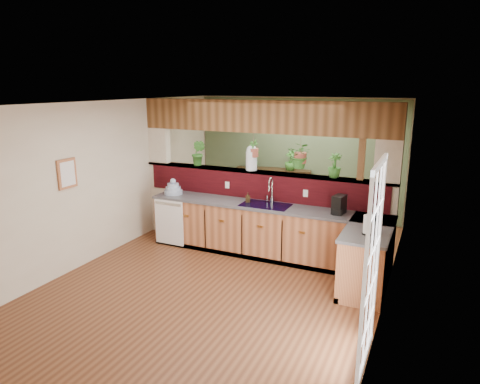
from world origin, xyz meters
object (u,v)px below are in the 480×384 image
at_px(dish_stack, 173,189).
at_px(shelving_console, 273,193).
at_px(glass_jar, 251,158).
at_px(coffee_maker, 339,205).
at_px(soap_dispenser, 248,197).
at_px(paper_towel, 367,225).
at_px(faucet, 271,189).

xyz_separation_m(dish_stack, shelving_console, (1.10, 2.29, -0.49)).
bearing_deg(glass_jar, shelving_console, 98.70).
distance_m(coffee_maker, shelving_console, 3.02).
relative_size(soap_dispenser, coffee_maker, 0.59).
bearing_deg(coffee_maker, glass_jar, 178.60).
relative_size(dish_stack, paper_towel, 1.18).
xyz_separation_m(coffee_maker, shelving_console, (-1.93, 2.27, -0.53)).
distance_m(soap_dispenser, shelving_console, 2.33).
height_order(coffee_maker, glass_jar, glass_jar).
xyz_separation_m(dish_stack, paper_towel, (3.57, -0.75, 0.04)).
relative_size(dish_stack, coffee_maker, 1.15).
height_order(faucet, coffee_maker, faucet).
bearing_deg(shelving_console, soap_dispenser, -94.02).
xyz_separation_m(faucet, paper_towel, (1.73, -0.93, -0.11)).
bearing_deg(glass_jar, paper_towel, -27.76).
bearing_deg(dish_stack, shelving_console, 64.46).
distance_m(faucet, paper_towel, 1.96).
relative_size(faucet, glass_jar, 1.02).
bearing_deg(glass_jar, coffee_maker, -12.75).
distance_m(dish_stack, paper_towel, 3.65).
bearing_deg(dish_stack, faucet, 5.48).
xyz_separation_m(coffee_maker, paper_towel, (0.54, -0.78, -0.01)).
height_order(faucet, shelving_console, faucet).
bearing_deg(shelving_console, paper_towel, -64.49).
distance_m(dish_stack, glass_jar, 1.57).
relative_size(dish_stack, glass_jar, 0.76).
xyz_separation_m(dish_stack, coffee_maker, (3.02, 0.02, 0.04)).
distance_m(coffee_maker, glass_jar, 1.77).
xyz_separation_m(faucet, soap_dispenser, (-0.37, -0.13, -0.15)).
xyz_separation_m(paper_towel, glass_jar, (-2.18, 1.15, 0.58)).
height_order(faucet, paper_towel, faucet).
bearing_deg(paper_towel, dish_stack, 168.08).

